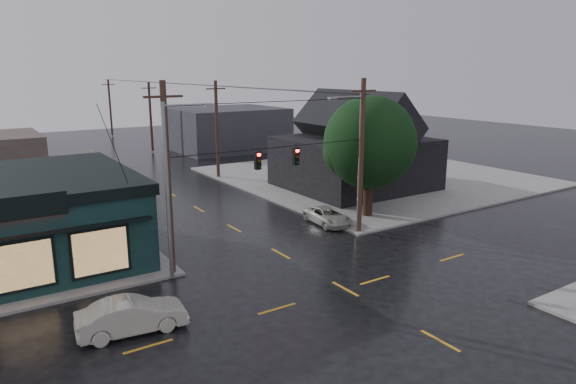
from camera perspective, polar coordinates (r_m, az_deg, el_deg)
ground_plane at (r=26.16m, az=6.37°, el=-10.65°), size 160.00×160.00×0.00m
sidewalk_ne at (r=53.20m, az=9.36°, el=1.79°), size 28.00×28.00×0.15m
ne_building at (r=46.98m, az=7.50°, el=5.77°), size 12.60×11.60×8.75m
corner_tree at (r=37.41m, az=9.10°, el=5.43°), size 6.72×6.72×8.78m
utility_pole_nw at (r=28.41m, az=-12.65°, el=-8.91°), size 2.00×0.32×10.15m
utility_pole_ne at (r=34.74m, az=7.86°, el=-4.54°), size 2.00×0.32×10.15m
utility_pole_far_a at (r=52.30m, az=-7.73°, el=1.56°), size 2.00×0.32×9.65m
utility_pole_far_b at (r=70.62m, az=-14.79°, el=4.31°), size 2.00×0.32×9.15m
utility_pole_far_c at (r=89.67m, az=-18.92°, el=5.89°), size 2.00×0.32×9.15m
span_signal_assembly at (r=29.65m, az=-1.21°, el=3.83°), size 13.00×0.48×1.23m
streetlight_nw at (r=27.70m, az=-12.72°, el=-9.50°), size 5.40×0.30×9.15m
streetlight_ne at (r=35.55m, az=7.73°, el=-4.11°), size 5.40×0.30×9.15m
bg_building_east at (r=71.08m, az=-6.83°, el=7.00°), size 14.00×12.00×5.60m
sedan_cream at (r=22.74m, az=-16.94°, el=-13.01°), size 4.59×2.06×1.46m
suv_silver at (r=36.32m, az=4.41°, el=-2.68°), size 2.31×4.37×1.17m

